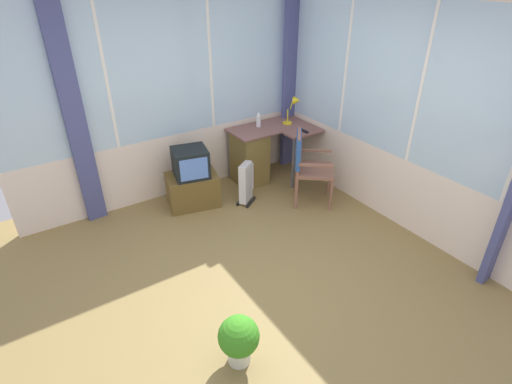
% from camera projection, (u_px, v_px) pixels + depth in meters
% --- Properties ---
extents(ground, '(4.92, 5.35, 0.06)m').
position_uv_depth(ground, '(263.00, 284.00, 4.05)').
color(ground, olive).
extents(north_window_panel, '(3.92, 0.07, 2.69)m').
position_uv_depth(north_window_panel, '(164.00, 97.00, 4.95)').
color(north_window_panel, '#EFDCC8').
rests_on(north_window_panel, ground).
extents(east_window_panel, '(0.07, 4.35, 2.69)m').
position_uv_depth(east_window_panel, '(417.00, 117.00, 4.31)').
color(east_window_panel, '#EFDCC8').
rests_on(east_window_panel, ground).
extents(curtain_north_left, '(0.23, 0.09, 2.59)m').
position_uv_depth(curtain_north_left, '(75.00, 119.00, 4.40)').
color(curtain_north_left, '#484D81').
rests_on(curtain_north_left, ground).
extents(curtain_corner, '(0.23, 0.10, 2.59)m').
position_uv_depth(curtain_corner, '(289.00, 82.00, 5.77)').
color(curtain_corner, '#484D81').
rests_on(curtain_corner, ground).
extents(desk, '(1.14, 0.82, 0.77)m').
position_uv_depth(desk, '(252.00, 155.00, 5.69)').
color(desk, brown).
rests_on(desk, ground).
extents(desk_lamp, '(0.24, 0.21, 0.40)m').
position_uv_depth(desk_lamp, '(295.00, 106.00, 5.63)').
color(desk_lamp, yellow).
rests_on(desk_lamp, desk).
extents(tv_remote, '(0.05, 0.15, 0.02)m').
position_uv_depth(tv_remote, '(304.00, 131.00, 5.48)').
color(tv_remote, black).
rests_on(tv_remote, desk).
extents(spray_bottle, '(0.06, 0.06, 0.22)m').
position_uv_depth(spray_bottle, '(259.00, 120.00, 5.60)').
color(spray_bottle, white).
rests_on(spray_bottle, desk).
extents(wooden_armchair, '(0.68, 0.67, 0.96)m').
position_uv_depth(wooden_armchair, '(305.00, 159.00, 5.11)').
color(wooden_armchair, '#895946').
rests_on(wooden_armchair, ground).
extents(tv_on_stand, '(0.72, 0.57, 0.79)m').
position_uv_depth(tv_on_stand, '(192.00, 181.00, 5.15)').
color(tv_on_stand, brown).
rests_on(tv_on_stand, ground).
extents(space_heater, '(0.32, 0.29, 0.57)m').
position_uv_depth(space_heater, '(247.00, 182.00, 5.24)').
color(space_heater, silver).
rests_on(space_heater, ground).
extents(potted_plant, '(0.33, 0.33, 0.45)m').
position_uv_depth(potted_plant, '(239.00, 338.00, 3.11)').
color(potted_plant, beige).
rests_on(potted_plant, ground).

